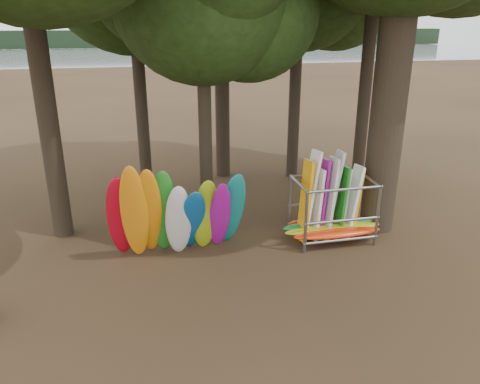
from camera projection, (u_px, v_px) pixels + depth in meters
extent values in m
plane|color=#47331E|center=(260.00, 251.00, 14.19)|extent=(120.00, 120.00, 0.00)
plane|color=gray|center=(155.00, 66.00, 69.05)|extent=(160.00, 160.00, 0.00)
cube|color=black|center=(144.00, 39.00, 114.07)|extent=(160.00, 4.00, 4.00)
cylinder|color=black|center=(34.00, 26.00, 13.11)|extent=(0.61, 0.61, 12.87)
cylinder|color=black|center=(138.00, 65.00, 17.12)|extent=(0.46, 0.46, 10.07)
cylinder|color=black|center=(221.00, 34.00, 19.05)|extent=(0.61, 0.61, 12.10)
cylinder|color=black|center=(296.00, 60.00, 19.26)|extent=(0.49, 0.49, 10.03)
cylinder|color=black|center=(204.00, 94.00, 15.00)|extent=(0.44, 0.44, 8.72)
cylinder|color=black|center=(371.00, 27.00, 16.58)|extent=(0.46, 0.46, 12.71)
cylinder|color=black|center=(397.00, 33.00, 13.68)|extent=(1.08, 1.08, 12.49)
ellipsoid|color=#B0071A|center=(121.00, 217.00, 13.29)|extent=(0.80, 1.15, 2.77)
ellipsoid|color=orange|center=(135.00, 213.00, 13.03)|extent=(0.85, 1.24, 3.15)
ellipsoid|color=orange|center=(149.00, 212.00, 13.28)|extent=(0.74, 1.43, 3.04)
ellipsoid|color=#227D22|center=(163.00, 212.00, 13.50)|extent=(0.81, 1.08, 2.85)
ellipsoid|color=silver|center=(179.00, 221.00, 13.39)|extent=(0.77, 1.08, 2.49)
ellipsoid|color=#0D508D|center=(192.00, 221.00, 13.59)|extent=(0.89, 1.56, 2.38)
ellipsoid|color=#93B116|center=(206.00, 215.00, 13.67)|extent=(0.87, 1.20, 2.56)
ellipsoid|color=#9A128F|center=(220.00, 216.00, 13.66)|extent=(0.64, 1.40, 2.54)
ellipsoid|color=#137F7D|center=(232.00, 209.00, 13.92)|extent=(0.95, 1.57, 2.73)
ellipsoid|color=#F2370D|center=(338.00, 233.00, 14.41)|extent=(2.86, 0.55, 0.24)
ellipsoid|color=#AAB718|center=(333.00, 229.00, 14.73)|extent=(3.20, 0.55, 0.24)
ellipsoid|color=#1C7E33|center=(329.00, 224.00, 15.04)|extent=(3.11, 0.55, 0.24)
ellipsoid|color=#AF2B0D|center=(325.00, 221.00, 15.31)|extent=(2.60, 0.55, 0.24)
cube|color=#FFA90D|center=(305.00, 202.00, 14.48)|extent=(0.36, 0.80, 2.62)
cube|color=white|center=(309.00, 195.00, 14.68)|extent=(0.66, 0.85, 2.86)
cube|color=silver|center=(316.00, 205.00, 14.66)|extent=(0.37, 0.78, 2.33)
cube|color=#971984|center=(321.00, 199.00, 14.76)|extent=(0.40, 0.80, 2.58)
cube|color=silver|center=(329.00, 200.00, 14.60)|extent=(0.42, 0.81, 2.68)
cube|color=silver|center=(332.00, 194.00, 14.83)|extent=(0.60, 0.77, 2.81)
cube|color=#196717|center=(340.00, 203.00, 14.73)|extent=(0.35, 0.76, 2.37)
cube|color=silver|center=(343.00, 202.00, 15.02)|extent=(0.34, 0.75, 2.26)
cube|color=white|center=(352.00, 202.00, 14.82)|extent=(0.53, 0.77, 2.36)
cube|color=orange|center=(354.00, 201.00, 15.08)|extent=(0.38, 0.76, 2.24)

